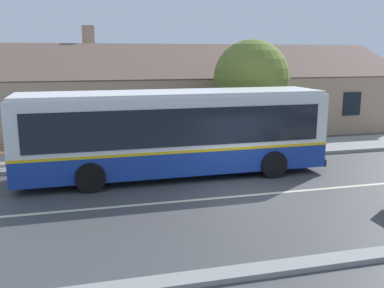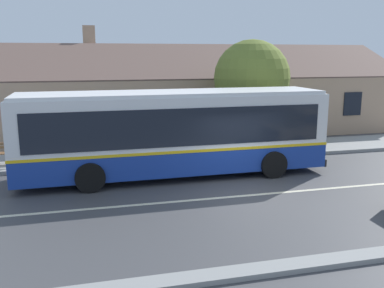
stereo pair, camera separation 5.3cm
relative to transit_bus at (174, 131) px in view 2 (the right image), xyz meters
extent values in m
plane|color=#424244|center=(1.99, -2.90, -1.70)|extent=(300.00, 300.00, 0.00)
cube|color=gray|center=(1.99, 3.10, -1.62)|extent=(60.00, 3.00, 0.15)
cube|color=gray|center=(1.99, -7.65, -1.64)|extent=(60.00, 0.50, 0.12)
cube|color=beige|center=(1.99, -2.90, -1.69)|extent=(60.00, 0.16, 0.01)
cube|color=tan|center=(3.56, 10.32, -0.10)|extent=(22.58, 9.19, 3.20)
cube|color=brown|center=(3.56, 8.03, 2.41)|extent=(23.18, 4.65, 1.97)
cube|color=brown|center=(3.56, 12.62, 2.41)|extent=(23.18, 4.65, 1.97)
cube|color=tan|center=(-2.65, 11.24, 3.82)|extent=(0.70, 0.70, 1.20)
cube|color=black|center=(-4.34, 5.70, 0.06)|extent=(1.10, 0.06, 1.30)
cube|color=black|center=(0.93, 5.70, 0.06)|extent=(1.10, 0.06, 1.30)
cube|color=black|center=(6.20, 5.70, 0.06)|extent=(1.10, 0.06, 1.30)
cube|color=black|center=(11.47, 5.70, 0.06)|extent=(1.10, 0.06, 1.30)
cube|color=#4C3323|center=(6.95, 5.70, -0.65)|extent=(1.00, 0.06, 2.10)
cube|color=navy|center=(-0.02, 0.00, -0.99)|extent=(11.27, 2.62, 0.86)
cube|color=gold|center=(-0.02, 0.00, -0.52)|extent=(11.29, 2.64, 0.10)
cube|color=white|center=(-0.02, 0.00, 0.44)|extent=(11.27, 2.62, 1.80)
cube|color=white|center=(-0.02, 0.00, 1.40)|extent=(11.05, 2.49, 0.12)
cube|color=black|center=(-0.03, 1.26, 0.34)|extent=(10.35, 0.14, 1.30)
cube|color=black|center=(0.00, -1.27, 0.34)|extent=(10.35, 0.14, 1.30)
cube|color=black|center=(5.63, 0.06, 0.34)|extent=(0.06, 2.20, 1.30)
cube|color=black|center=(5.63, 0.06, 1.20)|extent=(0.06, 1.75, 0.24)
cube|color=black|center=(5.65, 0.06, -1.30)|extent=(0.11, 2.50, 0.28)
cube|color=#197233|center=(-1.44, 1.25, -0.99)|extent=(3.15, 0.06, 0.60)
cube|color=black|center=(4.35, 1.31, -0.22)|extent=(0.90, 0.04, 2.41)
cylinder|color=black|center=(3.46, 1.28, -1.20)|extent=(1.00, 0.29, 1.00)
cylinder|color=black|center=(3.48, -1.22, -1.20)|extent=(1.00, 0.29, 1.00)
cylinder|color=black|center=(-3.12, 1.22, -1.20)|extent=(1.00, 0.29, 1.00)
cylinder|color=black|center=(-3.10, -1.28, -1.20)|extent=(1.00, 0.29, 1.00)
cube|color=brown|center=(-6.09, 2.93, -1.10)|extent=(1.55, 0.10, 0.04)
cube|color=brown|center=(-6.09, 2.78, -1.10)|extent=(1.55, 0.10, 0.04)
cube|color=brown|center=(-6.09, 2.64, -1.10)|extent=(1.55, 0.10, 0.04)
cube|color=brown|center=(-6.09, 2.51, -0.80)|extent=(1.55, 0.04, 0.10)
cube|color=brown|center=(-6.09, 2.51, -0.66)|extent=(1.55, 0.04, 0.10)
cube|color=black|center=(-5.47, 2.78, -1.32)|extent=(0.08, 0.43, 0.45)
cylinder|color=#4C3828|center=(4.62, 3.88, -0.59)|extent=(0.41, 0.41, 2.21)
sphere|color=olive|center=(4.62, 3.88, 1.68)|extent=(3.59, 3.59, 3.59)
sphere|color=olive|center=(4.55, 3.88, 1.15)|extent=(2.64, 2.64, 2.64)
cylinder|color=gray|center=(6.60, 2.10, -0.35)|extent=(0.07, 0.07, 2.40)
cube|color=#1959A5|center=(6.60, 2.08, 0.60)|extent=(0.36, 0.03, 0.48)
camera|label=1|loc=(-3.27, -15.20, 2.76)|focal=40.00mm
camera|label=2|loc=(-3.21, -15.21, 2.76)|focal=40.00mm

